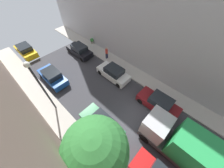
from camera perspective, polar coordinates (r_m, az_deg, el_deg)
ground at (r=12.88m, az=11.19°, el=-16.15°), size 32.00×32.00×0.00m
sidewalk_left at (r=11.65m, az=-6.10°, el=-32.78°), size 2.00×44.00×0.15m
sidewalk_right at (r=15.57m, az=22.05°, el=-2.81°), size 2.00×44.00×0.15m
parked_car_left_3 at (r=11.80m, az=-4.69°, el=-17.54°), size 1.78×4.20×1.57m
parked_car_left_4 at (r=16.60m, az=-25.28°, el=3.13°), size 1.78×4.20×1.57m
parked_car_left_5 at (r=22.77m, az=-34.42°, el=12.40°), size 1.78×4.20×1.57m
parked_car_right_0 at (r=13.57m, az=20.33°, el=-8.13°), size 1.78×4.20×1.57m
parked_car_right_1 at (r=15.41m, az=0.64°, el=4.99°), size 1.78×4.20×1.57m
parked_car_right_2 at (r=19.61m, az=-14.54°, el=14.53°), size 1.78×4.20×1.57m
delivery_truck at (r=11.42m, az=31.44°, el=-23.95°), size 2.26×6.60×3.38m
pedestrian at (r=17.99m, az=-2.46°, el=14.03°), size 0.40×0.36×1.72m
street_tree_0 at (r=6.89m, az=-7.52°, el=-27.36°), size 3.30×3.30×6.44m
potted_plant_0 at (r=21.68m, az=-9.05°, el=18.81°), size 0.56×0.56×0.84m
lamp_post at (r=11.52m, az=-30.11°, el=0.52°), size 0.44×0.44×5.98m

